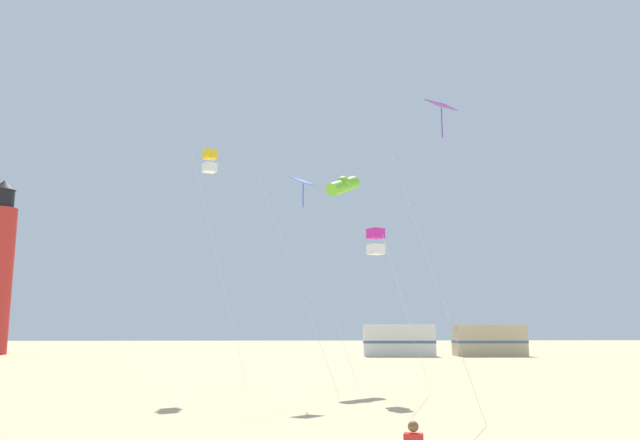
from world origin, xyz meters
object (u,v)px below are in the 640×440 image
(kite_diamond_blue, at_px, (303,189))
(rv_van_white, at_px, (399,340))
(kite_diamond_violet, at_px, (440,117))
(kite_tube_lime, at_px, (343,185))
(rv_van_tan, at_px, (489,340))
(kite_box_magenta, at_px, (376,242))
(kite_box_gold, at_px, (210,162))

(kite_diamond_blue, xyz_separation_m, rv_van_white, (9.04, 29.51, -7.54))
(kite_diamond_violet, bearing_deg, kite_tube_lime, 102.62)
(rv_van_white, xyz_separation_m, rv_van_tan, (8.28, -0.10, 0.00))
(rv_van_tan, bearing_deg, kite_diamond_violet, -109.09)
(kite_box_magenta, height_order, rv_van_white, kite_box_magenta)
(kite_box_magenta, relative_size, kite_diamond_violet, 0.65)
(kite_tube_lime, bearing_deg, kite_box_magenta, -79.45)
(rv_van_white, bearing_deg, kite_tube_lime, -101.83)
(kite_diamond_blue, relative_size, kite_box_gold, 0.83)
(kite_diamond_blue, relative_size, rv_van_white, 1.45)
(kite_box_magenta, xyz_separation_m, rv_van_tan, (14.10, 30.09, -5.07))
(kite_diamond_violet, bearing_deg, kite_diamond_blue, 125.21)
(kite_box_magenta, bearing_deg, kite_diamond_violet, -75.56)
(kite_tube_lime, distance_m, kite_diamond_violet, 11.82)
(kite_diamond_violet, bearing_deg, rv_van_white, 83.31)
(kite_box_magenta, relative_size, rv_van_tan, 1.09)
(kite_diamond_blue, xyz_separation_m, rv_van_tan, (17.32, 29.40, -7.54))
(kite_tube_lime, xyz_separation_m, kite_diamond_violet, (2.58, -11.53, -0.11))
(kite_box_gold, bearing_deg, rv_van_white, 62.77)
(rv_van_white, bearing_deg, kite_box_gold, -113.61)
(kite_box_gold, xyz_separation_m, rv_van_white, (13.70, 26.62, -9.56))
(kite_diamond_blue, distance_m, rv_van_white, 31.77)
(kite_tube_lime, relative_size, rv_van_white, 1.66)
(kite_diamond_blue, height_order, rv_van_tan, kite_diamond_blue)
(kite_tube_lime, distance_m, kite_diamond_blue, 5.40)
(kite_tube_lime, bearing_deg, kite_diamond_violet, -77.38)
(kite_box_magenta, xyz_separation_m, kite_diamond_blue, (-3.21, 0.69, 2.47))
(rv_van_tan, bearing_deg, kite_tube_lime, -121.50)
(kite_box_magenta, distance_m, rv_van_white, 31.17)
(kite_box_gold, bearing_deg, kite_diamond_violet, -45.63)
(kite_tube_lime, relative_size, rv_van_tan, 1.69)
(kite_diamond_violet, bearing_deg, kite_box_gold, 134.37)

